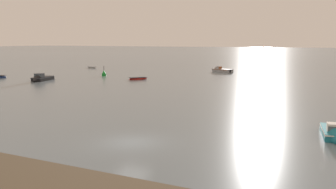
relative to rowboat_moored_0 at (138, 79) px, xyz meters
name	(u,v)px	position (x,y,z in m)	size (l,w,h in m)	color
ground_plane	(132,142)	(22.12, -38.02, -0.16)	(800.00, 800.00, 0.00)	slate
rowboat_moored_0	(138,79)	(0.00, 0.00, 0.00)	(3.17, 3.67, 0.58)	red
motorboat_moored_1	(220,71)	(8.64, 23.58, 0.12)	(6.23, 4.68, 2.05)	gray
motorboat_moored_2	(335,135)	(35.44, -30.38, 0.12)	(2.39, 5.05, 1.85)	#197084
motorboat_moored_3	(40,79)	(-14.74, -10.32, 0.17)	(3.20, 5.92, 2.14)	black
rowboat_moored_3	(92,68)	(-26.35, 19.88, -0.03)	(3.05, 1.44, 0.46)	white
channel_buoy	(104,74)	(-10.18, 3.09, 0.30)	(0.90, 0.90, 2.30)	#198C2D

